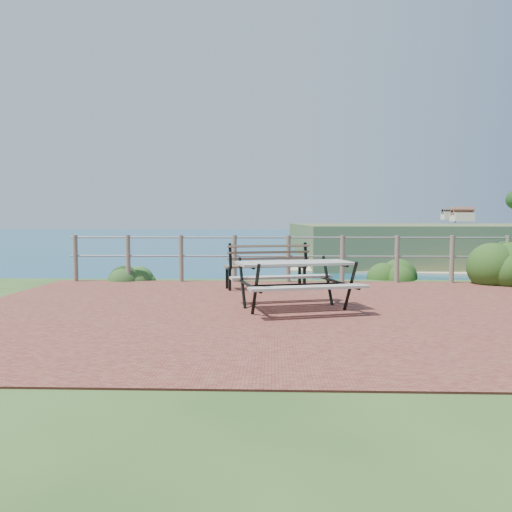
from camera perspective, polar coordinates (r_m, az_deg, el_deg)
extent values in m
cube|color=brown|center=(7.39, 4.49, -6.28)|extent=(10.00, 7.00, 0.12)
plane|color=#136073|center=(207.27, 2.02, 3.63)|extent=(1200.00, 1200.00, 0.00)
cylinder|color=#6B5B4C|center=(11.47, -19.93, -0.23)|extent=(0.10, 0.10, 1.00)
cylinder|color=#6B5B4C|center=(11.09, -14.41, -0.25)|extent=(0.10, 0.10, 1.00)
cylinder|color=#6B5B4C|center=(10.83, -8.56, -0.27)|extent=(0.10, 0.10, 1.00)
cylinder|color=#6B5B4C|center=(10.68, -2.48, -0.29)|extent=(0.10, 0.10, 1.00)
cylinder|color=#6B5B4C|center=(10.65, 3.70, -0.30)|extent=(0.10, 0.10, 1.00)
cylinder|color=#6B5B4C|center=(10.75, 9.84, -0.31)|extent=(0.10, 0.10, 1.00)
cylinder|color=#6B5B4C|center=(10.97, 15.80, -0.32)|extent=(0.10, 0.10, 1.00)
cylinder|color=#6B5B4C|center=(11.30, 21.47, -0.33)|extent=(0.10, 0.10, 1.00)
cylinder|color=#6B5B4C|center=(11.73, 26.77, -0.33)|extent=(0.10, 0.10, 1.00)
cylinder|color=slate|center=(10.63, 3.71, 2.12)|extent=(9.40, 0.04, 0.04)
cylinder|color=slate|center=(10.65, 3.70, -0.03)|extent=(9.40, 0.04, 0.04)
cube|color=gray|center=(7.33, 4.43, -0.81)|extent=(1.79, 1.11, 0.04)
cube|color=gray|center=(7.36, 4.42, -2.96)|extent=(1.67, 0.68, 0.04)
cube|color=gray|center=(7.36, 4.42, -2.96)|extent=(1.67, 0.68, 0.04)
cylinder|color=black|center=(7.37, 4.42, -3.32)|extent=(1.39, 0.43, 0.04)
cube|color=brown|center=(9.62, 1.12, -1.14)|extent=(1.63, 0.79, 0.04)
cube|color=brown|center=(9.60, 1.12, 0.51)|extent=(1.56, 0.52, 0.36)
cube|color=black|center=(9.64, 1.12, -2.43)|extent=(0.06, 0.07, 0.44)
cube|color=black|center=(9.64, 1.12, -2.43)|extent=(0.06, 0.07, 0.44)
cube|color=black|center=(9.64, 1.12, -2.43)|extent=(0.06, 0.07, 0.44)
cube|color=black|center=(9.64, 1.12, -2.43)|extent=(0.06, 0.07, 0.44)
ellipsoid|color=#204414|center=(11.68, 26.52, -2.90)|extent=(1.05, 1.05, 1.50)
ellipsoid|color=#1C4B1F|center=(11.53, -13.56, -2.67)|extent=(0.74, 0.74, 0.47)
ellipsoid|color=#204414|center=(11.87, 15.18, -2.51)|extent=(0.87, 0.87, 0.65)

